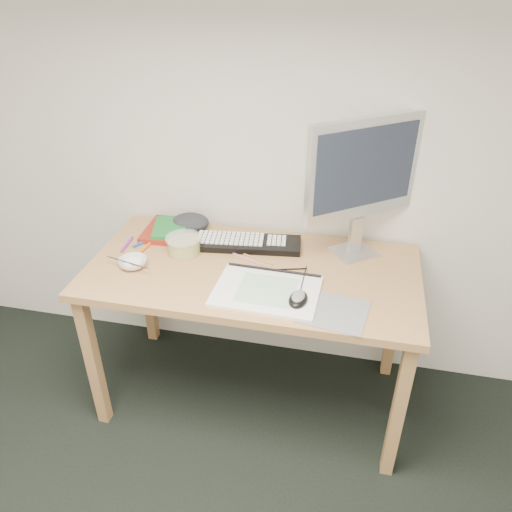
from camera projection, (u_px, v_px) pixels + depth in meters
The scene contains 18 objects.
desk at pixel (252, 284), 2.16m from camera, with size 1.40×0.70×0.75m.
mousepad at pixel (334, 312), 1.86m from camera, with size 0.24×0.22×0.00m, color slate.
sketchpad at pixel (267, 291), 1.96m from camera, with size 0.41×0.29×0.01m, color white.
keyboard at pixel (248, 243), 2.26m from camera, with size 0.48×0.15×0.03m, color black.
monitor at pixel (363, 173), 2.02m from camera, with size 0.44×0.35×0.61m.
mouse at pixel (298, 297), 1.89m from camera, with size 0.07×0.11×0.04m, color black.
rice_bowl at pixel (133, 263), 2.11m from camera, with size 0.12×0.12×0.04m, color silver.
chopsticks at pixel (127, 262), 2.08m from camera, with size 0.02×0.02×0.22m, color silver.
fruit_tub at pixel (184, 245), 2.20m from camera, with size 0.16×0.16×0.08m, color gold.
book_red at pixel (166, 230), 2.37m from camera, with size 0.19×0.25×0.03m, color maroon.
book_green at pixel (170, 227), 2.35m from camera, with size 0.15×0.21×0.02m, color #1A6B2B.
cloth_lump at pixel (190, 222), 2.40m from camera, with size 0.15×0.13×0.06m, color #212428.
pencil_pink at pixel (244, 258), 2.18m from camera, with size 0.01×0.01×0.19m, color pink.
pencil_tan at pixel (257, 259), 2.17m from camera, with size 0.01×0.01×0.17m, color #A58457.
pencil_black at pixel (287, 269), 2.10m from camera, with size 0.01×0.01×0.17m, color black.
marker_blue at pixel (146, 241), 2.30m from camera, with size 0.01×0.01×0.14m, color #1E49A3.
marker_orange at pixel (148, 245), 2.26m from camera, with size 0.01×0.01×0.14m, color orange.
marker_purple at pixel (127, 244), 2.27m from camera, with size 0.01×0.01×0.13m, color purple.
Camera 1 is at (0.45, -0.30, 1.90)m, focal length 35.00 mm.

